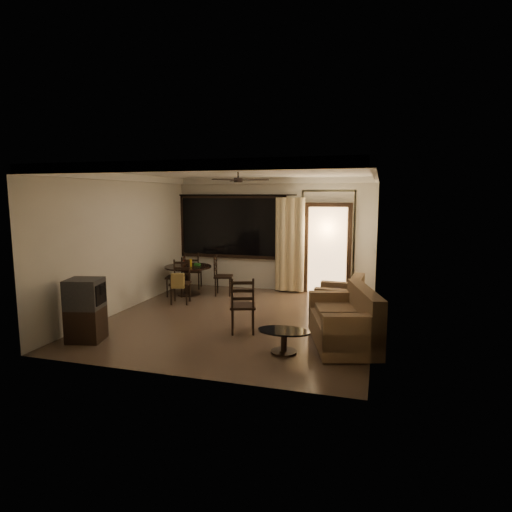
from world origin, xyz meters
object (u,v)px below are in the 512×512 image
(dining_table, at_px, (188,272))
(sofa, at_px, (347,323))
(dining_chair_east, at_px, (223,283))
(tv_cabinet, at_px, (86,310))
(dining_chair_north, at_px, (193,277))
(side_chair, at_px, (243,316))
(dining_chair_west, at_px, (177,284))
(coffee_table, at_px, (284,338))
(dining_chair_south, at_px, (180,290))
(armchair, at_px, (342,302))

(dining_table, bearing_deg, sofa, -32.52)
(dining_chair_east, relative_size, tv_cabinet, 0.92)
(dining_table, relative_size, dining_chair_north, 1.17)
(dining_chair_east, xyz_separation_m, side_chair, (1.34, -2.58, 0.01))
(dining_chair_west, xyz_separation_m, coffee_table, (3.27, -2.94, -0.05))
(sofa, bearing_deg, dining_chair_east, 122.99)
(dining_chair_east, bearing_deg, dining_chair_south, 135.70)
(dining_chair_east, bearing_deg, side_chair, -165.98)
(dining_table, bearing_deg, side_chair, -47.96)
(armchair, bearing_deg, dining_chair_north, 158.34)
(coffee_table, distance_m, side_chair, 1.17)
(tv_cabinet, xyz_separation_m, sofa, (4.12, 0.99, -0.16))
(sofa, distance_m, armchair, 1.41)
(coffee_table, bearing_deg, tv_cabinet, -173.50)
(dining_chair_west, distance_m, tv_cabinet, 3.31)
(tv_cabinet, bearing_deg, dining_table, 73.53)
(dining_chair_south, bearing_deg, sofa, -37.52)
(dining_chair_west, xyz_separation_m, dining_chair_east, (1.03, 0.39, 0.00))
(dining_chair_west, distance_m, dining_chair_south, 0.76)
(coffee_table, relative_size, side_chair, 0.81)
(dining_chair_west, xyz_separation_m, dining_chair_south, (0.42, -0.64, 0.02))
(dining_chair_north, height_order, coffee_table, dining_chair_north)
(side_chair, bearing_deg, tv_cabinet, 7.39)
(dining_chair_east, relative_size, sofa, 0.51)
(dining_table, xyz_separation_m, armchair, (3.74, -1.11, -0.20))
(dining_chair_west, distance_m, dining_chair_north, 0.87)
(coffee_table, bearing_deg, dining_chair_east, 123.91)
(tv_cabinet, bearing_deg, dining_chair_west, 77.14)
(dining_chair_east, bearing_deg, dining_chair_west, 97.21)
(tv_cabinet, xyz_separation_m, coffee_table, (3.23, 0.37, -0.28))
(dining_chair_north, height_order, tv_cabinet, tv_cabinet)
(tv_cabinet, bearing_deg, sofa, 0.13)
(dining_chair_west, xyz_separation_m, sofa, (4.15, -2.31, 0.07))
(dining_chair_west, height_order, tv_cabinet, tv_cabinet)
(dining_chair_north, distance_m, sofa, 5.20)
(sofa, relative_size, armchair, 2.10)
(dining_table, bearing_deg, dining_chair_north, 105.21)
(sofa, distance_m, coffee_table, 1.09)
(sofa, distance_m, side_chair, 1.79)
(dining_chair_south, bearing_deg, tv_cabinet, -111.58)
(dining_chair_south, relative_size, dining_chair_north, 1.00)
(coffee_table, bearing_deg, armchair, 71.01)
(dining_table, bearing_deg, coffee_table, -45.79)
(sofa, height_order, coffee_table, sofa)
(tv_cabinet, bearing_deg, armchair, 17.85)
(sofa, bearing_deg, dining_chair_north, 126.14)
(dining_chair_north, bearing_deg, dining_chair_east, 140.69)
(dining_chair_north, bearing_deg, dining_chair_south, 90.75)
(dining_chair_north, height_order, armchair, dining_chair_north)
(dining_chair_south, relative_size, armchair, 1.08)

